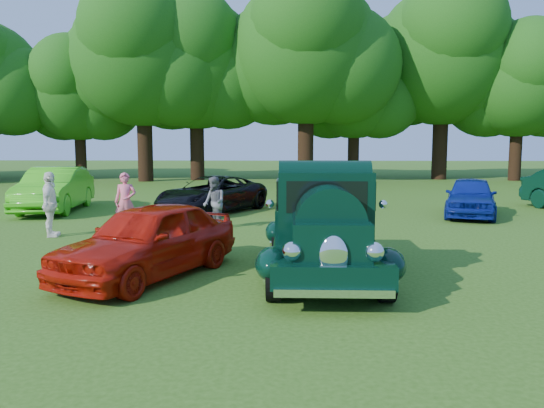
{
  "coord_description": "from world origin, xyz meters",
  "views": [
    {
      "loc": [
        0.16,
        -10.3,
        2.48
      ],
      "look_at": [
        -0.21,
        1.39,
        1.1
      ],
      "focal_mm": 35.0,
      "sensor_mm": 36.0,
      "label": 1
    }
  ],
  "objects_px": {
    "hero_pickup": "(323,230)",
    "back_car_lime": "(55,189)",
    "back_car_black": "(212,194)",
    "spectator_pink": "(126,202)",
    "spectator_white": "(50,204)",
    "back_car_orange": "(314,193)",
    "back_car_blue": "(471,197)",
    "red_convertible": "(148,240)",
    "spectator_grey": "(214,203)"
  },
  "relations": [
    {
      "from": "back_car_black",
      "to": "spectator_pink",
      "type": "distance_m",
      "value": 4.33
    },
    {
      "from": "back_car_black",
      "to": "spectator_white",
      "type": "relative_size",
      "value": 2.68
    },
    {
      "from": "hero_pickup",
      "to": "spectator_pink",
      "type": "distance_m",
      "value": 7.1
    },
    {
      "from": "back_car_lime",
      "to": "back_car_orange",
      "type": "relative_size",
      "value": 1.11
    },
    {
      "from": "back_car_black",
      "to": "hero_pickup",
      "type": "bearing_deg",
      "value": -40.53
    },
    {
      "from": "back_car_black",
      "to": "spectator_pink",
      "type": "bearing_deg",
      "value": -86.97
    },
    {
      "from": "red_convertible",
      "to": "spectator_pink",
      "type": "distance_m",
      "value": 5.46
    },
    {
      "from": "spectator_white",
      "to": "spectator_grey",
      "type": "bearing_deg",
      "value": -84.11
    },
    {
      "from": "spectator_pink",
      "to": "back_car_orange",
      "type": "bearing_deg",
      "value": 33.0
    },
    {
      "from": "back_car_lime",
      "to": "back_car_orange",
      "type": "distance_m",
      "value": 9.32
    },
    {
      "from": "back_car_lime",
      "to": "spectator_grey",
      "type": "distance_m",
      "value": 7.21
    },
    {
      "from": "hero_pickup",
      "to": "spectator_pink",
      "type": "height_order",
      "value": "hero_pickup"
    },
    {
      "from": "back_car_orange",
      "to": "back_car_black",
      "type": "bearing_deg",
      "value": -156.67
    },
    {
      "from": "red_convertible",
      "to": "spectator_white",
      "type": "relative_size",
      "value": 2.36
    },
    {
      "from": "back_car_black",
      "to": "spectator_white",
      "type": "xyz_separation_m",
      "value": [
        -3.52,
        -4.98,
        0.22
      ]
    },
    {
      "from": "back_car_orange",
      "to": "spectator_grey",
      "type": "xyz_separation_m",
      "value": [
        -3.07,
        -4.26,
        0.13
      ]
    },
    {
      "from": "hero_pickup",
      "to": "spectator_grey",
      "type": "distance_m",
      "value": 5.9
    },
    {
      "from": "back_car_lime",
      "to": "spectator_white",
      "type": "xyz_separation_m",
      "value": [
        2.14,
        -5.07,
        0.07
      ]
    },
    {
      "from": "hero_pickup",
      "to": "spectator_grey",
      "type": "height_order",
      "value": "hero_pickup"
    },
    {
      "from": "hero_pickup",
      "to": "back_car_orange",
      "type": "bearing_deg",
      "value": 88.24
    },
    {
      "from": "spectator_grey",
      "to": "red_convertible",
      "type": "bearing_deg",
      "value": -35.8
    },
    {
      "from": "hero_pickup",
      "to": "back_car_blue",
      "type": "distance_m",
      "value": 9.69
    },
    {
      "from": "back_car_blue",
      "to": "spectator_pink",
      "type": "xyz_separation_m",
      "value": [
        -10.64,
        -3.2,
        0.16
      ]
    },
    {
      "from": "spectator_grey",
      "to": "spectator_white",
      "type": "xyz_separation_m",
      "value": [
        -4.09,
        -1.45,
        0.11
      ]
    },
    {
      "from": "spectator_pink",
      "to": "spectator_white",
      "type": "distance_m",
      "value": 1.97
    },
    {
      "from": "back_car_lime",
      "to": "back_car_orange",
      "type": "xyz_separation_m",
      "value": [
        9.3,
        0.64,
        -0.16
      ]
    },
    {
      "from": "red_convertible",
      "to": "back_car_blue",
      "type": "height_order",
      "value": "red_convertible"
    },
    {
      "from": "red_convertible",
      "to": "spectator_grey",
      "type": "bearing_deg",
      "value": 110.04
    },
    {
      "from": "hero_pickup",
      "to": "red_convertible",
      "type": "distance_m",
      "value": 3.23
    },
    {
      "from": "back_car_black",
      "to": "spectator_pink",
      "type": "xyz_separation_m",
      "value": [
        -1.86,
        -3.91,
        0.18
      ]
    },
    {
      "from": "back_car_lime",
      "to": "back_car_orange",
      "type": "height_order",
      "value": "back_car_lime"
    },
    {
      "from": "back_car_orange",
      "to": "spectator_white",
      "type": "height_order",
      "value": "spectator_white"
    },
    {
      "from": "back_car_orange",
      "to": "spectator_pink",
      "type": "xyz_separation_m",
      "value": [
        -5.5,
        -4.64,
        0.19
      ]
    },
    {
      "from": "spectator_pink",
      "to": "spectator_white",
      "type": "height_order",
      "value": "spectator_white"
    },
    {
      "from": "spectator_pink",
      "to": "back_car_black",
      "type": "bearing_deg",
      "value": 57.36
    },
    {
      "from": "back_car_lime",
      "to": "back_car_blue",
      "type": "relative_size",
      "value": 1.23
    },
    {
      "from": "back_car_lime",
      "to": "spectator_white",
      "type": "bearing_deg",
      "value": -74.24
    },
    {
      "from": "back_car_lime",
      "to": "spectator_white",
      "type": "distance_m",
      "value": 5.5
    },
    {
      "from": "back_car_black",
      "to": "red_convertible",
      "type": "bearing_deg",
      "value": -60.64
    },
    {
      "from": "back_car_orange",
      "to": "spectator_pink",
      "type": "height_order",
      "value": "spectator_pink"
    },
    {
      "from": "hero_pickup",
      "to": "back_car_orange",
      "type": "relative_size",
      "value": 1.17
    },
    {
      "from": "back_car_lime",
      "to": "spectator_grey",
      "type": "bearing_deg",
      "value": -37.32
    },
    {
      "from": "back_car_blue",
      "to": "spectator_pink",
      "type": "height_order",
      "value": "spectator_pink"
    },
    {
      "from": "hero_pickup",
      "to": "back_car_orange",
      "type": "xyz_separation_m",
      "value": [
        0.29,
        9.47,
        -0.23
      ]
    },
    {
      "from": "back_car_lime",
      "to": "spectator_pink",
      "type": "height_order",
      "value": "spectator_pink"
    },
    {
      "from": "back_car_lime",
      "to": "spectator_pink",
      "type": "xyz_separation_m",
      "value": [
        3.8,
        -4.0,
        0.03
      ]
    },
    {
      "from": "spectator_white",
      "to": "spectator_pink",
      "type": "bearing_deg",
      "value": -70.73
    },
    {
      "from": "back_car_black",
      "to": "back_car_orange",
      "type": "bearing_deg",
      "value": 39.91
    },
    {
      "from": "hero_pickup",
      "to": "back_car_lime",
      "type": "distance_m",
      "value": 12.61
    },
    {
      "from": "spectator_pink",
      "to": "spectator_grey",
      "type": "relative_size",
      "value": 1.09
    }
  ]
}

